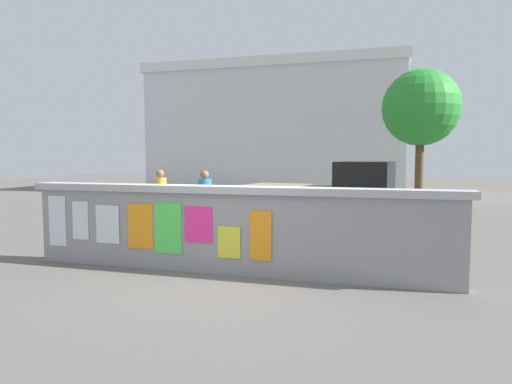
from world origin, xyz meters
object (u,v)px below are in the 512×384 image
object	(u,v)px
motorcycle	(161,227)
person_bystander	(160,193)
auto_rickshaw_truck	(324,200)
tree_roadside	(421,108)
person_walking	(205,195)

from	to	relation	value
motorcycle	person_bystander	xyz separation A→B (m)	(-1.23, 2.26, 0.52)
auto_rickshaw_truck	person_bystander	xyz separation A→B (m)	(-4.41, -0.06, 0.09)
person_bystander	tree_roadside	bearing A→B (deg)	42.28
motorcycle	tree_roadside	distance (m)	10.95
motorcycle	tree_roadside	world-z (taller)	tree_roadside
motorcycle	person_bystander	world-z (taller)	person_bystander
motorcycle	person_walking	xyz separation A→B (m)	(0.20, 1.94, 0.52)
person_walking	person_bystander	bearing A→B (deg)	167.60
motorcycle	person_walking	distance (m)	2.02
auto_rickshaw_truck	person_bystander	distance (m)	4.41
person_bystander	tree_roadside	xyz separation A→B (m)	(7.06, 6.42, 2.73)
auto_rickshaw_truck	motorcycle	bearing A→B (deg)	-143.80
auto_rickshaw_truck	person_walking	world-z (taller)	auto_rickshaw_truck
motorcycle	person_bystander	distance (m)	2.63
motorcycle	person_bystander	size ratio (longest dim) A/B	1.17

